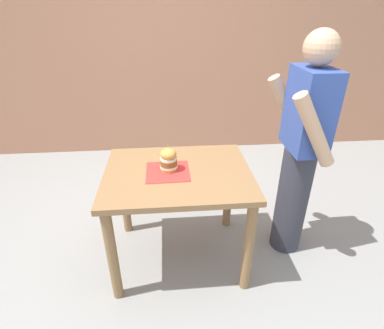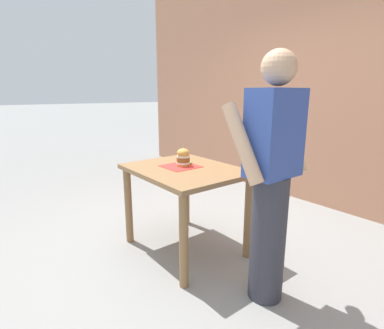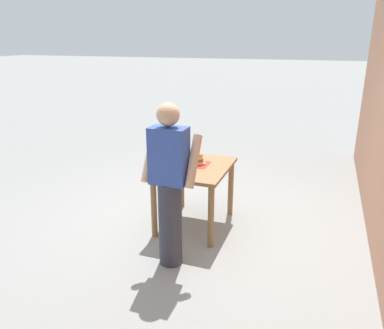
{
  "view_description": "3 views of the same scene",
  "coord_description": "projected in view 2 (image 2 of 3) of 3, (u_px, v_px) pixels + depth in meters",
  "views": [
    {
      "loc": [
        1.81,
        -0.06,
        1.82
      ],
      "look_at": [
        0.0,
        0.1,
        0.83
      ],
      "focal_mm": 28.0,
      "sensor_mm": 36.0,
      "label": 1
    },
    {
      "loc": [
        1.53,
        2.06,
        1.43
      ],
      "look_at": [
        0.0,
        0.1,
        0.83
      ],
      "focal_mm": 28.0,
      "sensor_mm": 36.0,
      "label": 2
    },
    {
      "loc": [
        -1.42,
        4.05,
        2.25
      ],
      "look_at": [
        0.0,
        0.1,
        0.83
      ],
      "focal_mm": 35.0,
      "sensor_mm": 36.0,
      "label": 3
    }
  ],
  "objects": [
    {
      "name": "pickle_spear",
      "position": [
        188.0,
        163.0,
        2.76
      ],
      "size": [
        0.04,
        0.08,
        0.02
      ],
      "primitive_type": "cylinder",
      "rotation": [
        0.0,
        1.57,
        1.85
      ],
      "color": "#8EA83D",
      "rests_on": "serving_paper"
    },
    {
      "name": "patio_table",
      "position": [
        185.0,
        183.0,
        2.68
      ],
      "size": [
        0.82,
        1.02,
        0.78
      ],
      "color": "olive",
      "rests_on": "ground"
    },
    {
      "name": "ground_plane",
      "position": [
        186.0,
        248.0,
        2.83
      ],
      "size": [
        80.0,
        80.0,
        0.0
      ],
      "primitive_type": "plane",
      "color": "gray"
    },
    {
      "name": "diner_across_table",
      "position": [
        271.0,
        178.0,
        1.97
      ],
      "size": [
        0.55,
        0.35,
        1.69
      ],
      "color": "#33333D",
      "rests_on": "ground"
    },
    {
      "name": "serving_paper",
      "position": [
        180.0,
        166.0,
        2.7
      ],
      "size": [
        0.3,
        0.3,
        0.0
      ],
      "primitive_type": "cube",
      "rotation": [
        0.0,
        0.0,
        0.02
      ],
      "color": "red",
      "rests_on": "patio_table"
    },
    {
      "name": "sandwich",
      "position": [
        183.0,
        157.0,
        2.69
      ],
      "size": [
        0.12,
        0.12,
        0.2
      ],
      "color": "gold",
      "rests_on": "serving_paper"
    }
  ]
}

